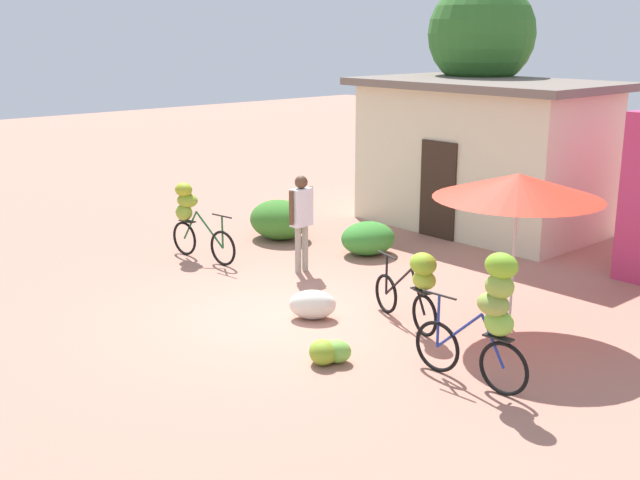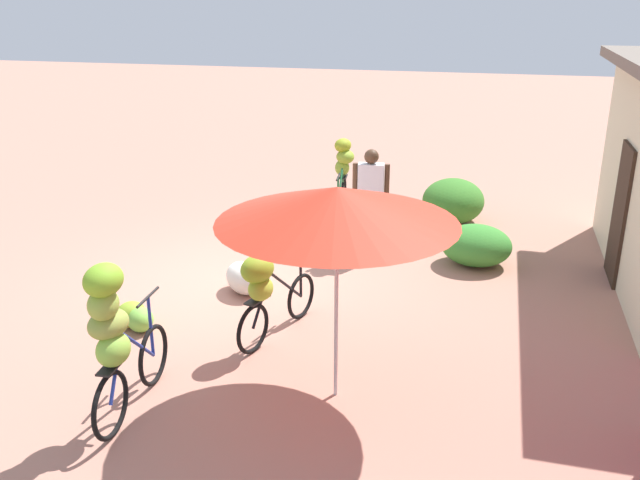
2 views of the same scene
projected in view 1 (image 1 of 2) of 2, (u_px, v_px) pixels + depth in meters
The scene contains 12 objects.
ground_plane at pixel (283, 316), 11.93m from camera, with size 60.00×60.00×0.00m, color #B07865.
building_low at pixel (482, 154), 16.94m from camera, with size 5.41×3.28×3.16m.
tree_behind_building at pixel (481, 36), 17.91m from camera, with size 2.42×2.42×5.30m.
hedge_bush_front_left at pixel (279, 220), 16.25m from camera, with size 1.32×1.13×0.80m, color #3B7C29.
hedge_bush_front_right at pixel (368, 238), 15.13m from camera, with size 0.96×1.09×0.63m, color #3A8930.
market_umbrella at pixel (518, 186), 10.91m from camera, with size 2.36×2.36×2.26m.
bicycle_leftmost at pixel (191, 214), 14.80m from camera, with size 1.73×0.46×1.41m.
bicycle_near_pile at pixel (417, 281), 11.20m from camera, with size 1.61×0.58×1.18m.
bicycle_center_loaded at pixel (491, 310), 9.24m from camera, with size 1.62×0.42×1.71m.
banana_pile_on_ground at pixel (327, 353), 10.19m from camera, with size 0.60×0.66×0.33m.
produce_sack at pixel (312, 305), 11.76m from camera, with size 0.70×0.44×0.44m, color silver.
person_vendor at pixel (301, 213), 13.84m from camera, with size 0.24×0.58×1.73m.
Camera 1 is at (8.74, -7.09, 4.17)m, focal length 44.44 mm.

